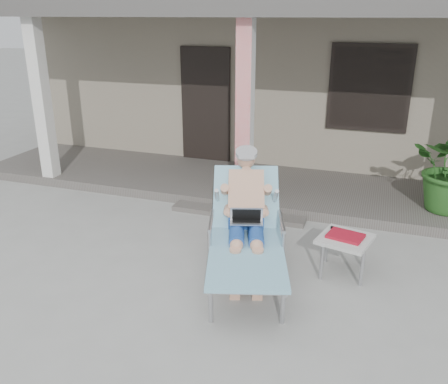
% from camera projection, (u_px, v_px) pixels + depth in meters
% --- Properties ---
extents(ground, '(60.00, 60.00, 0.00)m').
position_uv_depth(ground, '(189.00, 277.00, 5.37)').
color(ground, '#9E9E99').
rests_on(ground, ground).
extents(house, '(10.40, 5.40, 3.30)m').
position_uv_depth(house, '(301.00, 68.00, 10.53)').
color(house, gray).
rests_on(house, ground).
extents(porch_deck, '(10.00, 2.00, 0.15)m').
position_uv_depth(porch_deck, '(258.00, 186.00, 8.00)').
color(porch_deck, '#605B56').
rests_on(porch_deck, ground).
extents(porch_overhang, '(10.00, 2.30, 2.85)m').
position_uv_depth(porch_overhang, '(262.00, 15.00, 6.99)').
color(porch_overhang, silver).
rests_on(porch_overhang, porch_deck).
extents(porch_step, '(2.00, 0.30, 0.07)m').
position_uv_depth(porch_step, '(238.00, 213.00, 7.00)').
color(porch_step, '#605B56').
rests_on(porch_step, ground).
extents(lounger, '(1.35, 2.17, 1.37)m').
position_uv_depth(lounger, '(247.00, 202.00, 5.27)').
color(lounger, '#B7B7BC').
rests_on(lounger, ground).
extents(side_table, '(0.66, 0.66, 0.49)m').
position_uv_depth(side_table, '(345.00, 241.00, 5.33)').
color(side_table, beige).
rests_on(side_table, ground).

